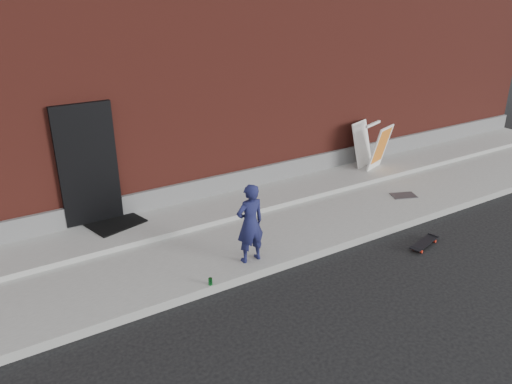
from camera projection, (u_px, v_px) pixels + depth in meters
ground at (298, 265)px, 8.49m from camera, size 80.00×80.00×0.00m
sidewalk at (253, 227)px, 9.63m from camera, size 20.00×3.00×0.15m
apron at (230, 205)px, 10.29m from camera, size 20.00×1.20×0.10m
building at (143, 62)px, 12.99m from camera, size 20.00×8.10×5.00m
child at (250, 223)px, 8.10m from camera, size 0.50×0.33×1.37m
skateboard at (424, 243)px, 9.07m from camera, size 0.79×0.38×0.09m
pizza_sign at (372, 145)px, 12.01m from camera, size 0.88×0.96×1.10m
soda_can at (210, 281)px, 7.66m from camera, size 0.07×0.07×0.12m
doormat at (115, 223)px, 9.40m from camera, size 1.11×0.98×0.03m
utility_plate at (404, 195)px, 10.84m from camera, size 0.61×0.50×0.02m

